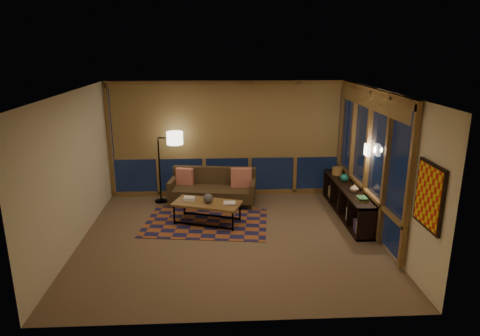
{
  "coord_description": "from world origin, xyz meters",
  "views": [
    {
      "loc": [
        -0.2,
        -7.3,
        3.47
      ],
      "look_at": [
        0.19,
        0.22,
        1.29
      ],
      "focal_mm": 32.0,
      "sensor_mm": 36.0,
      "label": 1
    }
  ],
  "objects_px": {
    "floor_lamp": "(159,167)",
    "bookshelf": "(347,201)",
    "sofa": "(213,187)",
    "coffee_table": "(207,213)"
  },
  "relations": [
    {
      "from": "floor_lamp",
      "to": "bookshelf",
      "type": "distance_m",
      "value": 4.18
    },
    {
      "from": "sofa",
      "to": "bookshelf",
      "type": "distance_m",
      "value": 2.95
    },
    {
      "from": "floor_lamp",
      "to": "bookshelf",
      "type": "relative_size",
      "value": 0.64
    },
    {
      "from": "sofa",
      "to": "coffee_table",
      "type": "distance_m",
      "value": 1.09
    },
    {
      "from": "sofa",
      "to": "floor_lamp",
      "type": "bearing_deg",
      "value": 178.01
    },
    {
      "from": "sofa",
      "to": "floor_lamp",
      "type": "relative_size",
      "value": 1.16
    },
    {
      "from": "floor_lamp",
      "to": "bookshelf",
      "type": "height_order",
      "value": "floor_lamp"
    },
    {
      "from": "floor_lamp",
      "to": "bookshelf",
      "type": "xyz_separation_m",
      "value": [
        4.02,
        -1.02,
        -0.5
      ]
    },
    {
      "from": "sofa",
      "to": "bookshelf",
      "type": "height_order",
      "value": "sofa"
    },
    {
      "from": "coffee_table",
      "to": "bookshelf",
      "type": "bearing_deg",
      "value": 24.01
    }
  ]
}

